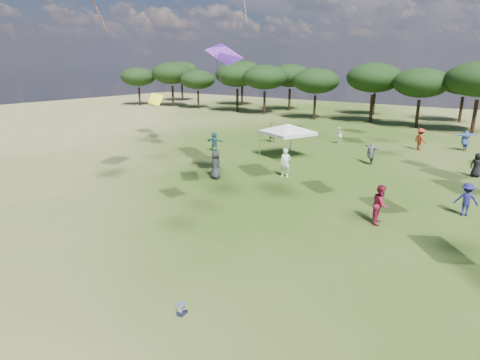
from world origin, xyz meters
name	(u,v)px	position (x,y,z in m)	size (l,w,h in m)	color
ground	(113,343)	(0.00, 0.00, 0.00)	(140.00, 140.00, 0.00)	#375018
tree_line	(475,80)	(2.39, 47.41, 5.42)	(108.78, 17.63, 7.77)	black
tent_left	(288,125)	(-7.31, 22.46, 2.55)	(6.28, 6.28, 2.97)	gray
toddler	(181,309)	(0.63, 2.02, 0.20)	(0.32, 0.34, 0.45)	black
festival_crowd	(379,153)	(-0.52, 24.24, 0.88)	(28.57, 22.24, 1.91)	navy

